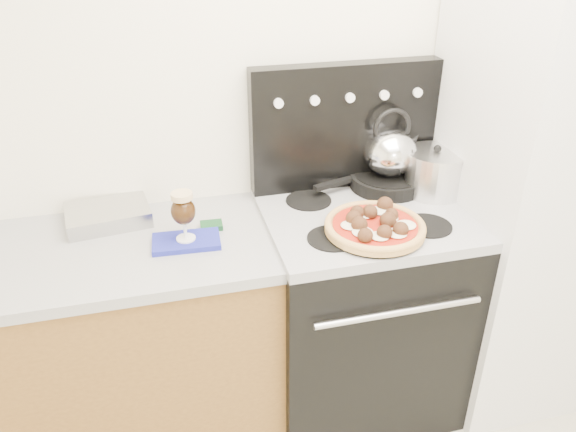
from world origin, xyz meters
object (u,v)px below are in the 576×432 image
object	(u,v)px
tea_kettle	(390,148)
skillet	(387,181)
stock_pot	(434,173)
base_cabinet	(83,357)
beer_glass	(184,216)
oven_mitt	(186,241)
pizza_pan	(374,232)
fridge	(533,189)
pizza	(375,224)
stove_body	(358,314)

from	to	relation	value
tea_kettle	skillet	bearing A→B (deg)	-173.88
tea_kettle	stock_pot	world-z (taller)	tea_kettle
base_cabinet	beer_glass	size ratio (longest dim) A/B	7.91
oven_mitt	pizza_pan	xyz separation A→B (m)	(0.65, -0.13, 0.02)
base_cabinet	tea_kettle	world-z (taller)	tea_kettle
fridge	skillet	distance (m)	0.57
pizza	stock_pot	distance (m)	0.43
fridge	pizza_pan	distance (m)	0.74
pizza_pan	pizza	xyz separation A→B (m)	(0.00, 0.00, 0.03)
skillet	fridge	bearing A→B (deg)	-22.25
beer_glass	pizza_pan	distance (m)	0.67
pizza_pan	pizza	bearing A→B (deg)	0.00
beer_glass	skillet	size ratio (longest dim) A/B	0.60
oven_mitt	pizza	distance (m)	0.66
skillet	beer_glass	bearing A→B (deg)	-165.68
fridge	pizza_pan	size ratio (longest dim) A/B	5.66
beer_glass	skillet	xyz separation A→B (m)	(0.84, 0.22, -0.06)
base_cabinet	tea_kettle	xyz separation A→B (m)	(1.27, 0.17, 0.66)
stock_pot	pizza	bearing A→B (deg)	-144.60
beer_glass	stock_pot	world-z (taller)	beer_glass
pizza	beer_glass	bearing A→B (deg)	169.04
fridge	tea_kettle	xyz separation A→B (m)	(-0.53, 0.22, 0.14)
skillet	base_cabinet	bearing A→B (deg)	-172.51
pizza_pan	skillet	xyz separation A→B (m)	(0.19, 0.34, 0.02)
pizza_pan	tea_kettle	world-z (taller)	tea_kettle
pizza	tea_kettle	distance (m)	0.42
base_cabinet	skillet	size ratio (longest dim) A/B	4.76
stove_body	base_cabinet	bearing A→B (deg)	178.70
fridge	beer_glass	xyz separation A→B (m)	(-1.38, 0.00, 0.06)
pizza	stock_pot	world-z (taller)	stock_pot
base_cabinet	pizza_pan	xyz separation A→B (m)	(1.08, -0.17, 0.50)
pizza	skillet	size ratio (longest dim) A/B	1.16
pizza_pan	tea_kettle	size ratio (longest dim) A/B	1.43
fridge	beer_glass	world-z (taller)	fridge
pizza_pan	fridge	bearing A→B (deg)	9.72
oven_mitt	tea_kettle	world-z (taller)	tea_kettle
stove_body	skillet	xyz separation A→B (m)	(0.17, 0.19, 0.51)
beer_glass	tea_kettle	size ratio (longest dim) A/B	0.78
beer_glass	pizza_pan	bearing A→B (deg)	-10.96
pizza	tea_kettle	bearing A→B (deg)	60.53
pizza_pan	skillet	bearing A→B (deg)	60.53
stove_body	tea_kettle	distance (m)	0.70
oven_mitt	beer_glass	world-z (taller)	beer_glass
base_cabinet	stove_body	bearing A→B (deg)	-1.30
fridge	tea_kettle	world-z (taller)	fridge
base_cabinet	oven_mitt	distance (m)	0.65
stock_pot	skillet	bearing A→B (deg)	149.36
fridge	pizza	bearing A→B (deg)	-170.28
oven_mitt	pizza_pan	size ratio (longest dim) A/B	0.70
pizza_pan	skillet	world-z (taller)	skillet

